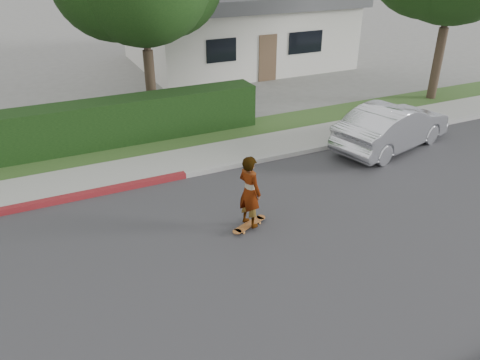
{
  "coord_description": "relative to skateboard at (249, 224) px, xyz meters",
  "views": [
    {
      "loc": [
        -2.55,
        -7.04,
        5.88
      ],
      "look_at": [
        1.49,
        1.54,
        1.0
      ],
      "focal_mm": 35.0,
      "sensor_mm": 36.0,
      "label": 1
    }
  ],
  "objects": [
    {
      "name": "road",
      "position": [
        -1.49,
        -1.04,
        -0.08
      ],
      "size": [
        60.0,
        8.0,
        0.01
      ],
      "primitive_type": "cube",
      "color": "#2D2D30",
      "rests_on": "ground"
    },
    {
      "name": "skateboarder",
      "position": [
        0.0,
        0.0,
        0.86
      ],
      "size": [
        0.57,
        0.71,
        1.69
      ],
      "primitive_type": "imported",
      "rotation": [
        0.0,
        0.0,
        1.87
      ],
      "color": "white",
      "rests_on": "skateboard"
    },
    {
      "name": "ground",
      "position": [
        -1.49,
        -1.04,
        -0.09
      ],
      "size": [
        120.0,
        120.0,
        0.0
      ],
      "primitive_type": "plane",
      "color": "slate",
      "rests_on": "ground"
    },
    {
      "name": "curb_far",
      "position": [
        -1.49,
        3.06,
        -0.01
      ],
      "size": [
        60.0,
        0.2,
        0.15
      ],
      "primitive_type": "cube",
      "color": "#9E9E99",
      "rests_on": "ground"
    },
    {
      "name": "planting_strip",
      "position": [
        -1.49,
        5.56,
        -0.04
      ],
      "size": [
        60.0,
        1.6,
        0.1
      ],
      "primitive_type": "cube",
      "color": "#2D4C1E",
      "rests_on": "ground"
    },
    {
      "name": "sidewalk_far",
      "position": [
        -1.49,
        3.96,
        -0.03
      ],
      "size": [
        60.0,
        1.6,
        0.12
      ],
      "primitive_type": "cube",
      "color": "gray",
      "rests_on": "ground"
    },
    {
      "name": "car_silver",
      "position": [
        6.09,
        2.29,
        0.62
      ],
      "size": [
        4.54,
        2.54,
        1.42
      ],
      "primitive_type": "imported",
      "rotation": [
        0.0,
        0.0,
        1.83
      ],
      "color": "silver",
      "rests_on": "ground"
    },
    {
      "name": "house",
      "position": [
        6.51,
        14.95,
        2.01
      ],
      "size": [
        10.6,
        8.6,
        4.3
      ],
      "color": "beige",
      "rests_on": "ground"
    },
    {
      "name": "skateboard",
      "position": [
        0.0,
        0.0,
        0.0
      ],
      "size": [
        1.03,
        0.58,
        0.1
      ],
      "rotation": [
        0.0,
        0.0,
        0.39
      ],
      "color": "orange",
      "rests_on": "ground"
    },
    {
      "name": "hedge",
      "position": [
        -4.49,
        6.16,
        0.66
      ],
      "size": [
        15.0,
        1.0,
        1.5
      ],
      "primitive_type": "cube",
      "color": "black",
      "rests_on": "ground"
    }
  ]
}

